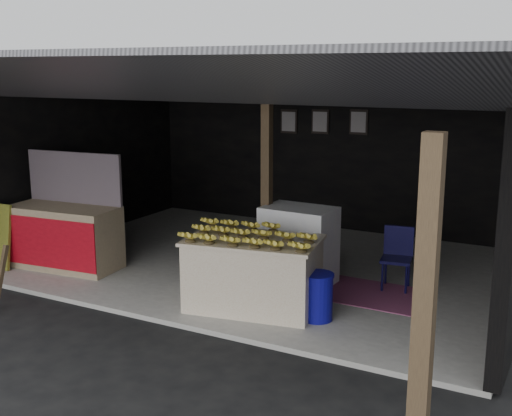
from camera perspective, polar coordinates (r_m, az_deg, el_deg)
The scene contains 11 objects.
ground at distance 7.43m, azimuth -8.02°, elevation -10.29°, with size 80.00×80.00×0.00m, color black.
concrete_slab at distance 9.42m, azimuth 0.99°, elevation -5.03°, with size 7.00×5.00×0.06m, color gray.
shophouse at distance 9.30m, azimuth 1.94°, elevation 7.75°, with size 7.40×7.29×3.02m.
banana_table at distance 7.56m, azimuth -0.24°, elevation -5.83°, with size 1.68×1.20×0.85m.
banana_pile at distance 7.42m, azimuth -0.25°, elevation -2.12°, with size 1.42×0.85×0.17m, color gold, non-canonical shape.
white_crate at distance 8.43m, azimuth 3.80°, elevation -3.34°, with size 0.94×0.67×1.02m.
neighbor_stall at distance 9.47m, azimuth -16.63°, elevation -2.21°, with size 1.63×0.86×1.62m.
water_barrel at distance 7.31m, azimuth 5.47°, elevation -7.95°, with size 0.35×0.35×0.51m, color #0D0B80.
plastic_chair at distance 8.44m, azimuth 12.47°, elevation -3.89°, with size 0.43×0.43×0.80m.
magenta_rug at distance 8.28m, azimuth 9.82°, elevation -7.46°, with size 1.50×1.00×0.01m, color #7F1C4A.
picture_frames at distance 11.27m, azimuth 5.89°, elevation 7.64°, with size 1.62×0.04×0.46m.
Camera 1 is at (4.11, -5.50, 2.85)m, focal length 45.00 mm.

